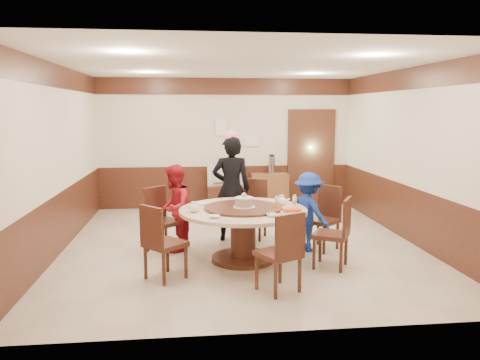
{
  "coord_description": "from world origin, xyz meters",
  "views": [
    {
      "loc": [
        -0.81,
        -7.19,
        2.13
      ],
      "look_at": [
        -0.06,
        -0.4,
        1.1
      ],
      "focal_mm": 35.0,
      "sensor_mm": 36.0,
      "label": 1
    }
  ],
  "objects": [
    {
      "name": "notice_left",
      "position": [
        -0.1,
        2.96,
        1.75
      ],
      "size": [
        0.25,
        0.0,
        0.35
      ],
      "primitive_type": "cube",
      "color": "white",
      "rests_on": "room"
    },
    {
      "name": "chair_4",
      "position": [
        0.23,
        -1.99,
        0.3
      ],
      "size": [
        0.6,
        0.6,
        0.97
      ],
      "rotation": [
        0.0,
        0.0,
        6.77
      ],
      "color": "#421F14",
      "rests_on": "ground"
    },
    {
      "name": "bowl_3",
      "position": [
        0.57,
        -0.97,
        0.77
      ],
      "size": [
        0.14,
        0.14,
        0.04
      ],
      "primitive_type": "imported",
      "color": "white",
      "rests_on": "banquet_table"
    },
    {
      "name": "side_cabinet",
      "position": [
        0.94,
        2.78,
        0.38
      ],
      "size": [
        0.8,
        0.4,
        0.75
      ],
      "primitive_type": "cube",
      "color": "brown",
      "rests_on": "ground"
    },
    {
      "name": "chair_3",
      "position": [
        -1.14,
        -1.43,
        0.3
      ],
      "size": [
        0.62,
        0.62,
        0.97
      ],
      "rotation": [
        0.0,
        0.0,
        5.45
      ],
      "color": "#421F14",
      "rests_on": "ground"
    },
    {
      "name": "chair_0",
      "position": [
        1.21,
        -0.38,
        0.3
      ],
      "size": [
        0.62,
        0.62,
        0.97
      ],
      "rotation": [
        0.0,
        0.0,
        2.26
      ],
      "color": "#421F14",
      "rests_on": "ground"
    },
    {
      "name": "tv_stand",
      "position": [
        0.0,
        2.75,
        0.25
      ],
      "size": [
        0.85,
        0.45,
        0.5
      ],
      "primitive_type": "cube",
      "color": "#421F14",
      "rests_on": "ground"
    },
    {
      "name": "notice_right",
      "position": [
        0.55,
        2.96,
        1.45
      ],
      "size": [
        0.3,
        0.0,
        0.22
      ],
      "primitive_type": "cube",
      "color": "white",
      "rests_on": "room"
    },
    {
      "name": "bowl_4",
      "position": [
        -0.73,
        -0.69,
        0.77
      ],
      "size": [
        0.14,
        0.14,
        0.03
      ],
      "primitive_type": "imported",
      "color": "white",
      "rests_on": "banquet_table"
    },
    {
      "name": "chair_1",
      "position": [
        0.24,
        0.39,
        0.3
      ],
      "size": [
        0.58,
        0.58,
        0.97
      ],
      "rotation": [
        0.0,
        0.0,
        2.73
      ],
      "color": "#421F14",
      "rests_on": "ground"
    },
    {
      "name": "person_blue",
      "position": [
        0.98,
        -0.42,
        0.6
      ],
      "size": [
        0.78,
        0.89,
        1.2
      ],
      "primitive_type": "imported",
      "rotation": [
        0.0,
        0.0,
        2.11
      ],
      "color": "navy",
      "rests_on": "ground"
    },
    {
      "name": "teapot_left",
      "position": [
        -0.75,
        -0.94,
        0.81
      ],
      "size": [
        0.17,
        0.15,
        0.13
      ],
      "primitive_type": "ellipsoid",
      "color": "white",
      "rests_on": "banquet_table"
    },
    {
      "name": "saucer_near",
      "position": [
        -0.31,
        -1.45,
        0.76
      ],
      "size": [
        0.18,
        0.18,
        0.01
      ],
      "primitive_type": "cylinder",
      "color": "white",
      "rests_on": "banquet_table"
    },
    {
      "name": "bottle_1",
      "position": [
        0.68,
        -0.76,
        0.83
      ],
      "size": [
        0.06,
        0.06,
        0.16
      ],
      "primitive_type": "cylinder",
      "color": "white",
      "rests_on": "banquet_table"
    },
    {
      "name": "teapot_right",
      "position": [
        0.53,
        -0.59,
        0.81
      ],
      "size": [
        0.17,
        0.15,
        0.13
      ],
      "primitive_type": "ellipsoid",
      "color": "white",
      "rests_on": "banquet_table"
    },
    {
      "name": "banquet_table",
      "position": [
        -0.06,
        -0.8,
        0.53
      ],
      "size": [
        1.8,
        1.8,
        0.78
      ],
      "color": "#421F14",
      "rests_on": "ground"
    },
    {
      "name": "bowl_2",
      "position": [
        -0.49,
        -1.31,
        0.77
      ],
      "size": [
        0.14,
        0.14,
        0.04
      ],
      "primitive_type": "imported",
      "color": "white",
      "rests_on": "banquet_table"
    },
    {
      "name": "chair_5",
      "position": [
        1.11,
        -1.23,
        0.3
      ],
      "size": [
        0.6,
        0.6,
        0.97
      ],
      "rotation": [
        0.0,
        0.0,
        7.35
      ],
      "color": "#421F14",
      "rests_on": "ground"
    },
    {
      "name": "shrimp_platter",
      "position": [
        0.56,
        -1.12,
        0.78
      ],
      "size": [
        0.3,
        0.2,
        0.06
      ],
      "color": "white",
      "rests_on": "banquet_table"
    },
    {
      "name": "bowl_0",
      "position": [
        -0.63,
        -0.48,
        0.77
      ],
      "size": [
        0.14,
        0.14,
        0.03
      ],
      "primitive_type": "imported",
      "color": "white",
      "rests_on": "banquet_table"
    },
    {
      "name": "birthday_cake",
      "position": [
        -0.05,
        -0.82,
        0.85
      ],
      "size": [
        0.31,
        0.31,
        0.21
      ],
      "color": "white",
      "rests_on": "banquet_table"
    },
    {
      "name": "bottle_0",
      "position": [
        0.41,
        -0.83,
        0.83
      ],
      "size": [
        0.06,
        0.06,
        0.16
      ],
      "primitive_type": "cylinder",
      "color": "white",
      "rests_on": "banquet_table"
    },
    {
      "name": "chair_2",
      "position": [
        -1.21,
        -0.22,
        0.3
      ],
      "size": [
        0.62,
        0.62,
        0.97
      ],
      "rotation": [
        0.0,
        0.0,
        3.89
      ],
      "color": "#421F14",
      "rests_on": "ground"
    },
    {
      "name": "room",
      "position": [
        0.01,
        0.01,
        1.08
      ],
      "size": [
        6.0,
        6.04,
        2.84
      ],
      "color": "beige",
      "rests_on": "ground"
    },
    {
      "name": "thermos",
      "position": [
        0.98,
        2.78,
        0.94
      ],
      "size": [
        0.15,
        0.15,
        0.38
      ],
      "primitive_type": "cylinder",
      "color": "silver",
      "rests_on": "side_cabinet"
    },
    {
      "name": "bowl_1",
      "position": [
        0.25,
        -1.32,
        0.77
      ],
      "size": [
        0.13,
        0.13,
        0.04
      ],
      "primitive_type": "imported",
      "color": "white",
      "rests_on": "banquet_table"
    },
    {
      "name": "person_red",
      "position": [
        -1.04,
        -0.22,
        0.66
      ],
      "size": [
        0.62,
        0.73,
        1.32
      ],
      "primitive_type": "imported",
      "rotation": [
        0.0,
        0.0,
        4.51
      ],
      "color": "#A61620",
      "rests_on": "ground"
    },
    {
      "name": "saucer_far",
      "position": [
        0.39,
        -0.3,
        0.76
      ],
      "size": [
        0.18,
        0.18,
        0.01
      ],
      "primitive_type": "cylinder",
      "color": "white",
      "rests_on": "banquet_table"
    },
    {
      "name": "person_standing",
      "position": [
        -0.13,
        0.28,
        0.86
      ],
      "size": [
        0.65,
        0.44,
        1.71
      ],
      "primitive_type": "imported",
      "rotation": [
        0.0,
        0.0,
        3.09
      ],
      "color": "black",
      "rests_on": "ground"
    },
    {
      "name": "television",
      "position": [
        0.0,
        2.75,
        0.74
      ],
      "size": [
        0.82,
        0.25,
        0.47
      ],
      "primitive_type": "imported",
      "rotation": [
        0.0,
        0.0,
        3.31
      ],
      "color": "gray",
      "rests_on": "tv_stand"
    }
  ]
}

